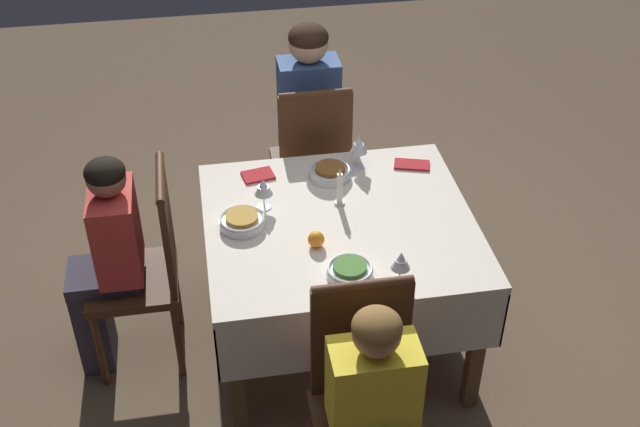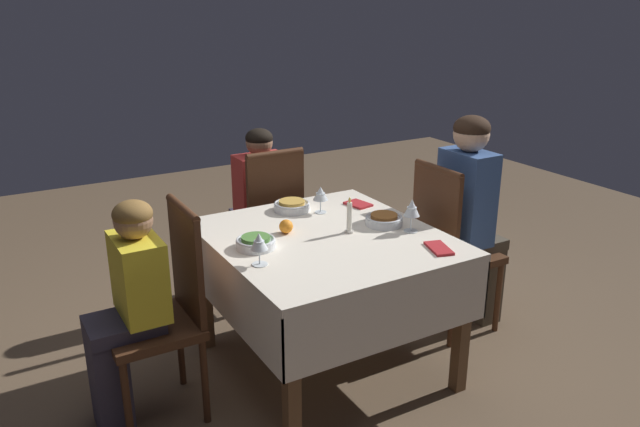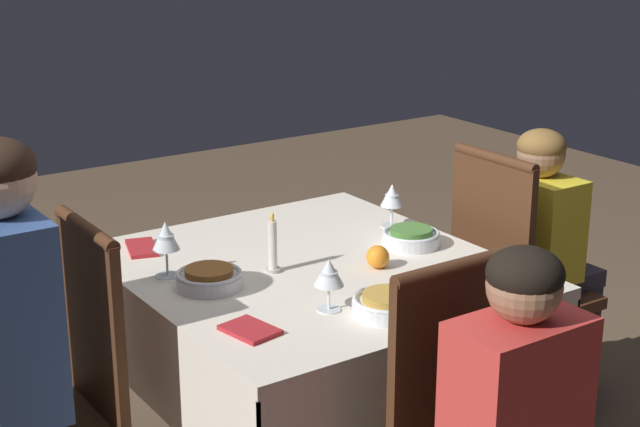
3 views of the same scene
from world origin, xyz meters
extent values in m
plane|color=brown|center=(0.00, 0.00, 0.00)|extent=(8.00, 8.00, 0.00)
cube|color=silver|center=(0.00, 0.00, 0.70)|extent=(1.13, 1.04, 0.04)
cube|color=silver|center=(0.00, 0.52, 0.54)|extent=(1.13, 0.01, 0.28)
cube|color=silver|center=(0.00, -0.52, 0.54)|extent=(1.13, 0.01, 0.28)
cube|color=silver|center=(0.56, 0.00, 0.54)|extent=(0.01, 1.04, 0.28)
cube|color=silver|center=(-0.56, 0.00, 0.54)|extent=(0.01, 1.04, 0.28)
cube|color=brown|center=(0.49, 0.45, 0.34)|extent=(0.06, 0.06, 0.68)
cube|color=brown|center=(-0.49, 0.45, 0.34)|extent=(0.06, 0.06, 0.68)
cube|color=brown|center=(0.49, -0.45, 0.34)|extent=(0.06, 0.06, 0.68)
cube|color=brown|center=(-0.49, -0.45, 0.34)|extent=(0.06, 0.06, 0.68)
cube|color=#472816|center=(-0.01, -0.85, 0.44)|extent=(0.39, 0.39, 0.04)
cube|color=#472816|center=(-0.01, -0.67, 0.71)|extent=(0.36, 0.03, 0.50)
cylinder|color=#472816|center=(-0.01, -0.67, 0.96)|extent=(0.35, 0.04, 0.04)
cylinder|color=#472816|center=(-0.18, -1.02, 0.21)|extent=(0.03, 0.03, 0.42)
cylinder|color=#472816|center=(0.16, -1.02, 0.21)|extent=(0.03, 0.03, 0.42)
cylinder|color=#472816|center=(-0.18, -0.68, 0.21)|extent=(0.03, 0.03, 0.42)
cylinder|color=#472816|center=(0.16, -0.68, 0.21)|extent=(0.03, 0.03, 0.42)
cube|color=#472816|center=(0.05, 0.85, 0.44)|extent=(0.39, 0.39, 0.04)
cube|color=#472816|center=(0.05, 0.67, 0.71)|extent=(0.36, 0.03, 0.50)
cylinder|color=#472816|center=(0.05, 0.67, 0.96)|extent=(0.35, 0.04, 0.04)
cylinder|color=#472816|center=(0.22, 1.02, 0.21)|extent=(0.03, 0.03, 0.42)
cylinder|color=#472816|center=(-0.12, 1.02, 0.21)|extent=(0.03, 0.03, 0.42)
cylinder|color=#472816|center=(0.22, 0.68, 0.21)|extent=(0.03, 0.03, 0.42)
cylinder|color=#472816|center=(-0.12, 0.68, 0.21)|extent=(0.03, 0.03, 0.42)
cube|color=#472816|center=(0.89, -0.09, 0.44)|extent=(0.39, 0.39, 0.04)
cube|color=#472816|center=(0.71, -0.09, 0.71)|extent=(0.03, 0.36, 0.50)
cylinder|color=#472816|center=(0.71, -0.09, 0.96)|extent=(0.04, 0.35, 0.04)
cylinder|color=#472816|center=(1.06, -0.26, 0.21)|extent=(0.03, 0.03, 0.42)
cylinder|color=#472816|center=(1.06, 0.08, 0.21)|extent=(0.03, 0.03, 0.42)
cylinder|color=#472816|center=(0.73, -0.26, 0.21)|extent=(0.03, 0.03, 0.42)
cylinder|color=#472816|center=(0.73, 0.08, 0.21)|extent=(0.03, 0.03, 0.42)
cube|color=#4C4233|center=(-0.01, -1.05, 0.23)|extent=(0.22, 0.14, 0.46)
cube|color=#4C4233|center=(-0.01, -0.96, 0.49)|extent=(0.24, 0.31, 0.06)
cube|color=#38568E|center=(-0.01, -0.88, 0.77)|extent=(0.30, 0.18, 0.51)
sphere|color=#D6A884|center=(-0.01, -0.88, 1.12)|extent=(0.19, 0.19, 0.19)
ellipsoid|color=black|center=(-0.01, -0.88, 1.15)|extent=(0.19, 0.19, 0.13)
cube|color=#383342|center=(0.05, 1.05, 0.23)|extent=(0.23, 0.14, 0.46)
cube|color=#383342|center=(0.05, 0.96, 0.49)|extent=(0.24, 0.31, 0.06)
cube|color=yellow|center=(0.05, 0.88, 0.69)|extent=(0.30, 0.18, 0.35)
sphere|color=#9E7051|center=(0.05, 0.88, 0.94)|extent=(0.16, 0.16, 0.16)
ellipsoid|color=brown|center=(0.05, 0.88, 0.97)|extent=(0.16, 0.16, 0.11)
cube|color=#383342|center=(1.09, -0.09, 0.23)|extent=(0.14, 0.22, 0.46)
cube|color=#383342|center=(1.01, -0.09, 0.49)|extent=(0.31, 0.24, 0.06)
cube|color=red|center=(0.92, -0.09, 0.71)|extent=(0.18, 0.30, 0.39)
sphere|color=#9E7051|center=(0.92, -0.09, 0.98)|extent=(0.16, 0.16, 0.16)
ellipsoid|color=black|center=(0.92, -0.09, 1.01)|extent=(0.16, 0.16, 0.11)
cylinder|color=silver|center=(-0.02, -0.33, 0.74)|extent=(0.19, 0.19, 0.04)
torus|color=silver|center=(-0.02, -0.33, 0.76)|extent=(0.18, 0.18, 0.01)
cylinder|color=#995B28|center=(-0.02, -0.33, 0.77)|extent=(0.13, 0.13, 0.02)
cylinder|color=white|center=(-0.16, -0.39, 0.72)|extent=(0.07, 0.07, 0.00)
cylinder|color=white|center=(-0.16, -0.39, 0.76)|extent=(0.01, 0.01, 0.08)
cone|color=white|center=(-0.16, -0.39, 0.84)|extent=(0.08, 0.08, 0.08)
cylinder|color=white|center=(-0.16, -0.39, 0.83)|extent=(0.05, 0.05, 0.04)
cylinder|color=silver|center=(0.03, 0.35, 0.74)|extent=(0.18, 0.18, 0.04)
torus|color=silver|center=(0.03, 0.35, 0.76)|extent=(0.18, 0.18, 0.01)
cylinder|color=#4C7F38|center=(0.03, 0.35, 0.77)|extent=(0.13, 0.13, 0.02)
cylinder|color=white|center=(-0.15, 0.42, 0.72)|extent=(0.07, 0.07, 0.00)
cylinder|color=white|center=(-0.15, 0.42, 0.76)|extent=(0.01, 0.01, 0.07)
cone|color=white|center=(-0.15, 0.42, 0.83)|extent=(0.08, 0.08, 0.07)
cylinder|color=white|center=(-0.15, 0.42, 0.81)|extent=(0.05, 0.05, 0.03)
cylinder|color=silver|center=(0.41, -0.03, 0.74)|extent=(0.19, 0.19, 0.04)
torus|color=silver|center=(0.41, -0.03, 0.76)|extent=(0.19, 0.19, 0.01)
cylinder|color=gold|center=(0.41, -0.03, 0.77)|extent=(0.14, 0.14, 0.02)
cylinder|color=white|center=(0.30, -0.15, 0.72)|extent=(0.06, 0.06, 0.00)
cylinder|color=white|center=(0.30, -0.15, 0.76)|extent=(0.01, 0.01, 0.07)
cone|color=white|center=(0.30, -0.15, 0.83)|extent=(0.08, 0.08, 0.07)
cylinder|color=white|center=(0.30, -0.15, 0.81)|extent=(0.05, 0.05, 0.03)
cylinder|color=beige|center=(-0.02, -0.12, 0.73)|extent=(0.05, 0.05, 0.01)
cylinder|color=white|center=(-0.02, -0.12, 0.80)|extent=(0.03, 0.03, 0.14)
ellipsoid|color=#F9C64C|center=(-0.02, -0.12, 0.88)|extent=(0.01, 0.01, 0.03)
sphere|color=orange|center=(0.12, 0.15, 0.75)|extent=(0.07, 0.07, 0.07)
cube|color=#AD2328|center=(0.30, -0.39, 0.73)|extent=(0.15, 0.12, 0.01)
cube|color=#AD2328|center=(-0.41, -0.35, 0.73)|extent=(0.18, 0.13, 0.01)
camera|label=1|loc=(0.53, 2.62, 2.75)|focal=45.00mm
camera|label=2|loc=(-2.38, 1.42, 1.81)|focal=35.00mm
camera|label=3|loc=(2.23, -1.49, 1.74)|focal=55.00mm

